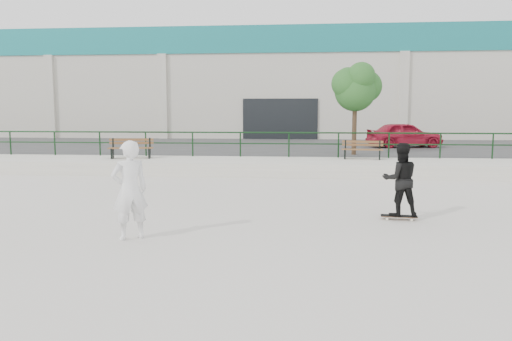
# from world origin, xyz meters

# --- Properties ---
(ground) EXTENTS (120.00, 120.00, 0.00)m
(ground) POSITION_xyz_m (0.00, 0.00, 0.00)
(ground) COLOR #BAB5AA
(ground) RESTS_ON ground
(ledge) EXTENTS (30.00, 3.00, 0.50)m
(ledge) POSITION_xyz_m (0.00, 9.50, 0.25)
(ledge) COLOR beige
(ledge) RESTS_ON ground
(parking_strip) EXTENTS (60.00, 14.00, 0.50)m
(parking_strip) POSITION_xyz_m (0.00, 18.00, 0.25)
(parking_strip) COLOR #343434
(parking_strip) RESTS_ON ground
(railing) EXTENTS (28.00, 0.06, 1.03)m
(railing) POSITION_xyz_m (-0.00, 10.80, 1.24)
(railing) COLOR black
(railing) RESTS_ON ledge
(commercial_building) EXTENTS (44.20, 16.33, 8.00)m
(commercial_building) POSITION_xyz_m (-0.00, 31.99, 4.58)
(commercial_building) COLOR #B5AFA2
(commercial_building) RESTS_ON ground
(bench_left) EXTENTS (1.81, 0.85, 0.80)m
(bench_left) POSITION_xyz_m (-5.26, 9.72, 0.90)
(bench_left) COLOR brown
(bench_left) RESTS_ON ledge
(bench_right) EXTENTS (1.64, 0.67, 0.73)m
(bench_right) POSITION_xyz_m (3.89, 10.26, 0.86)
(bench_right) COLOR brown
(bench_right) RESTS_ON ledge
(tree) EXTENTS (2.20, 1.95, 3.91)m
(tree) POSITION_xyz_m (3.79, 12.30, 3.43)
(tree) COLOR #4E3A27
(tree) RESTS_ON parking_strip
(red_car) EXTENTS (4.07, 2.26, 1.31)m
(red_car) POSITION_xyz_m (6.81, 17.00, 1.15)
(red_car) COLOR #A5142C
(red_car) RESTS_ON parking_strip
(skateboard) EXTENTS (0.80, 0.28, 0.09)m
(skateboard) POSITION_xyz_m (3.72, 1.47, 0.07)
(skateboard) COLOR black
(skateboard) RESTS_ON ground
(standing_skater) EXTENTS (0.83, 0.67, 1.60)m
(standing_skater) POSITION_xyz_m (3.72, 1.47, 0.89)
(standing_skater) COLOR black
(standing_skater) RESTS_ON skateboard
(seated_skater) EXTENTS (0.81, 0.75, 1.85)m
(seated_skater) POSITION_xyz_m (-1.59, -0.71, 0.92)
(seated_skater) COLOR white
(seated_skater) RESTS_ON ground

